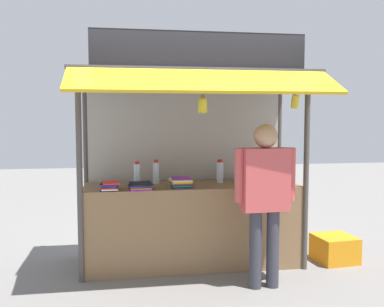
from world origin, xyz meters
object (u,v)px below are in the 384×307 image
(water_bottle_far_right, at_px, (278,168))
(banana_bunch_inner_left, at_px, (295,102))
(water_bottle_far_left, at_px, (156,172))
(magazine_stack_back_right, at_px, (140,186))
(water_bottle_mid_left, at_px, (137,174))
(plastic_crate, at_px, (335,249))
(water_bottle_center, at_px, (220,172))
(water_bottle_right, at_px, (219,171))
(vendor_person, at_px, (265,190))
(magazine_stack_mid_right, at_px, (110,186))
(water_bottle_left, at_px, (238,170))
(magazine_stack_front_left, at_px, (181,183))
(banana_bunch_inner_right, at_px, (203,105))

(water_bottle_far_right, xyz_separation_m, banana_bunch_inner_left, (-0.10, -0.72, 0.78))
(water_bottle_far_left, relative_size, magazine_stack_back_right, 0.86)
(water_bottle_mid_left, xyz_separation_m, plastic_crate, (2.26, -0.26, -0.89))
(water_bottle_center, relative_size, water_bottle_right, 1.12)
(water_bottle_right, bearing_deg, water_bottle_center, -99.40)
(banana_bunch_inner_left, xyz_separation_m, vendor_person, (-0.43, -0.34, -0.87))
(water_bottle_mid_left, bearing_deg, magazine_stack_mid_right, -133.76)
(magazine_stack_mid_right, relative_size, plastic_crate, 0.69)
(water_bottle_left, distance_m, magazine_stack_mid_right, 1.51)
(water_bottle_mid_left, bearing_deg, water_bottle_far_left, 16.07)
(banana_bunch_inner_left, bearing_deg, water_bottle_left, 128.30)
(water_bottle_far_right, height_order, magazine_stack_back_right, water_bottle_far_right)
(water_bottle_left, height_order, banana_bunch_inner_left, banana_bunch_inner_left)
(water_bottle_far_left, bearing_deg, vendor_person, -43.99)
(magazine_stack_front_left, bearing_deg, vendor_person, -41.54)
(water_bottle_mid_left, distance_m, water_bottle_far_left, 0.23)
(plastic_crate, bearing_deg, water_bottle_left, 164.88)
(water_bottle_left, bearing_deg, magazine_stack_front_left, -159.24)
(water_bottle_far_right, distance_m, magazine_stack_front_left, 1.33)
(water_bottle_mid_left, xyz_separation_m, water_bottle_far_left, (0.22, 0.06, 0.00))
(water_bottle_far_right, bearing_deg, water_bottle_center, -166.97)
(water_bottle_mid_left, height_order, magazine_stack_back_right, water_bottle_mid_left)
(magazine_stack_back_right, bearing_deg, water_bottle_far_left, 62.07)
(banana_bunch_inner_right, relative_size, plastic_crate, 0.76)
(water_bottle_mid_left, bearing_deg, magazine_stack_back_right, -86.34)
(banana_bunch_inner_right, relative_size, vendor_person, 0.20)
(banana_bunch_inner_left, bearing_deg, magazine_stack_front_left, 165.05)
(water_bottle_left, bearing_deg, banana_bunch_inner_right, -132.34)
(water_bottle_mid_left, relative_size, magazine_stack_front_left, 0.83)
(magazine_stack_mid_right, bearing_deg, magazine_stack_front_left, 5.65)
(water_bottle_mid_left, height_order, banana_bunch_inner_right, banana_bunch_inner_right)
(water_bottle_right, xyz_separation_m, magazine_stack_front_left, (-0.52, -0.45, -0.07))
(water_bottle_far_right, bearing_deg, plastic_crate, -39.18)
(water_bottle_far_right, height_order, water_bottle_right, water_bottle_far_right)
(water_bottle_left, relative_size, banana_bunch_inner_left, 1.07)
(magazine_stack_back_right, bearing_deg, banana_bunch_inner_left, -8.31)
(magazine_stack_back_right, bearing_deg, plastic_crate, 1.21)
(water_bottle_far_right, xyz_separation_m, plastic_crate, (0.54, -0.44, -0.91))
(vendor_person, bearing_deg, water_bottle_far_left, -46.96)
(water_bottle_far_left, bearing_deg, water_bottle_mid_left, -163.93)
(water_bottle_mid_left, distance_m, water_bottle_left, 1.17)
(magazine_stack_front_left, bearing_deg, water_bottle_left, 20.76)
(water_bottle_right, bearing_deg, banana_bunch_inner_right, -114.41)
(water_bottle_center, height_order, water_bottle_far_left, water_bottle_far_left)
(magazine_stack_back_right, relative_size, magazine_stack_front_left, 0.99)
(water_bottle_mid_left, bearing_deg, water_bottle_right, 12.36)
(magazine_stack_mid_right, distance_m, plastic_crate, 2.68)
(water_bottle_far_right, distance_m, magazine_stack_back_right, 1.77)
(magazine_stack_back_right, bearing_deg, magazine_stack_front_left, 9.55)
(water_bottle_left, height_order, magazine_stack_front_left, water_bottle_left)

